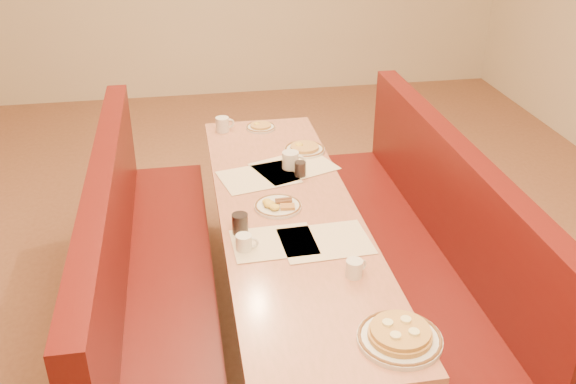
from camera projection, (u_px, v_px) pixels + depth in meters
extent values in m
plane|color=#9E6647|center=(288.00, 326.00, 3.61)|extent=(8.00, 8.00, 0.00)
cube|color=black|center=(288.00, 322.00, 3.59)|extent=(0.55, 1.88, 0.06)
cube|color=black|center=(288.00, 274.00, 3.44)|extent=(0.15, 1.75, 0.71)
cube|color=#CB735E|center=(288.00, 214.00, 3.26)|extent=(0.70, 2.50, 0.04)
cube|color=#4C3326|center=(165.00, 326.00, 3.46)|extent=(0.55, 2.50, 0.20)
cube|color=#50110D|center=(161.00, 285.00, 3.33)|extent=(0.55, 2.50, 0.16)
cube|color=#50110D|center=(108.00, 226.00, 3.12)|extent=(0.12, 2.50, 0.60)
cube|color=#4C3326|center=(405.00, 299.00, 3.66)|extent=(0.55, 2.50, 0.20)
cube|color=#50110D|center=(409.00, 260.00, 3.53)|extent=(0.55, 2.50, 0.16)
cube|color=#50110D|center=(454.00, 196.00, 3.39)|extent=(0.12, 2.50, 0.60)
cube|color=#F7E2C1|center=(274.00, 242.00, 2.98)|extent=(0.39, 0.30, 0.00)
cube|color=#F7E2C1|center=(325.00, 241.00, 2.99)|extent=(0.42, 0.33, 0.00)
cube|color=#F7E2C1|center=(258.00, 177.00, 3.58)|extent=(0.47, 0.39, 0.00)
cube|color=#F7E2C1|center=(294.00, 166.00, 3.70)|extent=(0.53, 0.46, 0.00)
cylinder|color=silver|center=(399.00, 339.00, 2.38)|extent=(0.32, 0.32, 0.02)
torus|color=brown|center=(400.00, 337.00, 2.38)|extent=(0.31, 0.31, 0.01)
cylinder|color=gold|center=(400.00, 335.00, 2.37)|extent=(0.24, 0.24, 0.02)
cylinder|color=gold|center=(400.00, 331.00, 2.36)|extent=(0.22, 0.22, 0.02)
cylinder|color=#FFF1A6|center=(406.00, 320.00, 2.39)|extent=(0.04, 0.04, 0.01)
cylinder|color=#FFF1A6|center=(388.00, 323.00, 2.38)|extent=(0.04, 0.04, 0.01)
cylinder|color=#FFF1A6|center=(395.00, 335.00, 2.32)|extent=(0.04, 0.04, 0.01)
cylinder|color=#FFF1A6|center=(414.00, 332.00, 2.33)|extent=(0.04, 0.04, 0.01)
cylinder|color=silver|center=(278.00, 206.00, 3.27)|extent=(0.24, 0.24, 0.02)
torus|color=brown|center=(278.00, 205.00, 3.27)|extent=(0.24, 0.24, 0.01)
ellipsoid|color=gold|center=(270.00, 204.00, 3.25)|extent=(0.06, 0.06, 0.03)
ellipsoid|color=gold|center=(275.00, 207.00, 3.22)|extent=(0.05, 0.05, 0.03)
ellipsoid|color=gold|center=(267.00, 201.00, 3.28)|extent=(0.05, 0.05, 0.03)
cylinder|color=brown|center=(284.00, 202.00, 3.28)|extent=(0.09, 0.02, 0.02)
cylinder|color=brown|center=(284.00, 199.00, 3.30)|extent=(0.09, 0.02, 0.02)
cube|color=#BC823A|center=(288.00, 207.00, 3.24)|extent=(0.08, 0.06, 0.02)
cylinder|color=silver|center=(305.00, 150.00, 3.89)|extent=(0.25, 0.25, 0.02)
torus|color=brown|center=(305.00, 149.00, 3.88)|extent=(0.24, 0.24, 0.01)
cylinder|color=#E1A64F|center=(305.00, 147.00, 3.88)|extent=(0.17, 0.17, 0.02)
ellipsoid|color=gold|center=(299.00, 145.00, 3.89)|extent=(0.05, 0.05, 0.03)
cylinder|color=silver|center=(261.00, 128.00, 4.21)|extent=(0.19, 0.19, 0.01)
torus|color=brown|center=(261.00, 127.00, 4.20)|extent=(0.19, 0.19, 0.01)
cylinder|color=#E1A64F|center=(261.00, 125.00, 4.20)|extent=(0.14, 0.14, 0.01)
ellipsoid|color=gold|center=(257.00, 124.00, 4.21)|extent=(0.04, 0.04, 0.02)
cylinder|color=silver|center=(354.00, 268.00, 2.73)|extent=(0.07, 0.07, 0.08)
torus|color=silver|center=(361.00, 266.00, 2.75)|extent=(0.06, 0.03, 0.06)
cylinder|color=black|center=(355.00, 262.00, 2.72)|extent=(0.06, 0.06, 0.01)
cylinder|color=silver|center=(244.00, 243.00, 2.91)|extent=(0.07, 0.07, 0.08)
torus|color=silver|center=(253.00, 243.00, 2.91)|extent=(0.06, 0.02, 0.06)
cylinder|color=black|center=(244.00, 236.00, 2.90)|extent=(0.06, 0.06, 0.01)
cylinder|color=silver|center=(290.00, 161.00, 3.66)|extent=(0.10, 0.10, 0.10)
torus|color=silver|center=(299.00, 161.00, 3.65)|extent=(0.07, 0.04, 0.07)
cylinder|color=black|center=(290.00, 153.00, 3.64)|extent=(0.08, 0.08, 0.01)
cylinder|color=silver|center=(222.00, 124.00, 4.15)|extent=(0.09, 0.09, 0.09)
torus|color=silver|center=(229.00, 124.00, 4.17)|extent=(0.07, 0.03, 0.07)
cylinder|color=black|center=(222.00, 119.00, 4.13)|extent=(0.08, 0.08, 0.01)
cylinder|color=black|center=(240.00, 224.00, 3.03)|extent=(0.07, 0.07, 0.10)
cylinder|color=silver|center=(240.00, 224.00, 3.03)|extent=(0.08, 0.08, 0.11)
cylinder|color=black|center=(300.00, 169.00, 3.57)|extent=(0.06, 0.06, 0.09)
cylinder|color=silver|center=(300.00, 169.00, 3.57)|extent=(0.06, 0.06, 0.09)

